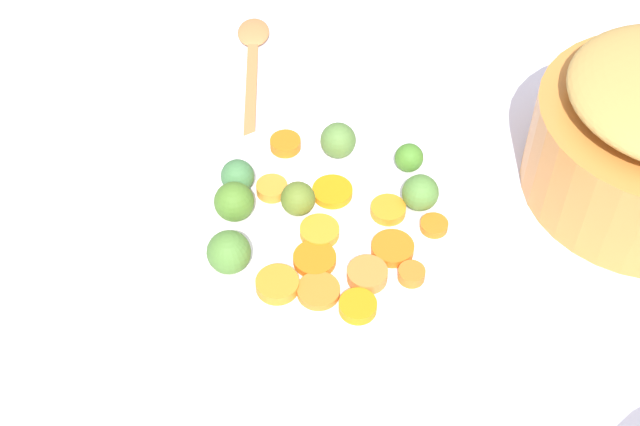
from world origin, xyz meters
name	(u,v)px	position (x,y,z in m)	size (l,w,h in m)	color
tabletop	(348,331)	(0.00, 0.00, 0.01)	(2.40, 2.40, 0.02)	white
serving_bowl_carrots	(320,255)	(0.00, -0.06, 0.07)	(0.27, 0.27, 0.11)	white
carrot_slice_0	(393,248)	(-0.04, 0.01, 0.13)	(0.04, 0.04, 0.01)	orange
carrot_slice_1	(332,192)	(-0.03, -0.08, 0.13)	(0.04, 0.04, 0.01)	orange
carrot_slice_2	(365,276)	(0.00, 0.02, 0.13)	(0.04, 0.04, 0.01)	orange
carrot_slice_3	(388,210)	(-0.06, -0.03, 0.13)	(0.03, 0.03, 0.01)	orange
carrot_slice_4	(285,144)	(-0.03, -0.15, 0.13)	(0.03, 0.03, 0.01)	orange
carrot_slice_5	(277,284)	(0.07, -0.01, 0.13)	(0.04, 0.04, 0.01)	orange
carrot_slice_6	(315,259)	(0.03, -0.02, 0.13)	(0.04, 0.04, 0.01)	orange
carrot_slice_7	(411,274)	(-0.03, 0.05, 0.13)	(0.02, 0.02, 0.01)	orange
carrot_slice_8	(320,231)	(0.01, -0.04, 0.13)	(0.04, 0.04, 0.01)	orange
carrot_slice_9	(319,291)	(0.04, 0.01, 0.13)	(0.04, 0.04, 0.01)	orange
carrot_slice_10	(272,188)	(0.01, -0.11, 0.13)	(0.03, 0.03, 0.01)	orange
carrot_slice_11	(358,306)	(0.03, 0.05, 0.13)	(0.03, 0.03, 0.01)	orange
carrot_slice_12	(434,226)	(-0.09, 0.01, 0.13)	(0.03, 0.03, 0.01)	orange
brussels_sprout_0	(298,199)	(0.01, -0.08, 0.14)	(0.03, 0.03, 0.03)	olive
brussels_sprout_1	(420,193)	(-0.09, -0.02, 0.14)	(0.04, 0.04, 0.04)	#528337
brussels_sprout_2	(338,140)	(-0.07, -0.12, 0.14)	(0.04, 0.04, 0.04)	#58813A
brussels_sprout_3	(234,202)	(0.06, -0.11, 0.14)	(0.04, 0.04, 0.04)	#4C7B27
brussels_sprout_4	(229,252)	(0.09, -0.06, 0.15)	(0.04, 0.04, 0.04)	#4E7F32
brussels_sprout_5	(238,176)	(0.04, -0.13, 0.14)	(0.03, 0.03, 0.03)	#427942
brussels_sprout_6	(409,158)	(-0.12, -0.06, 0.14)	(0.03, 0.03, 0.03)	#478127
wooden_spoon	(252,63)	(-0.13, -0.39, 0.03)	(0.18, 0.25, 0.01)	#B57943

